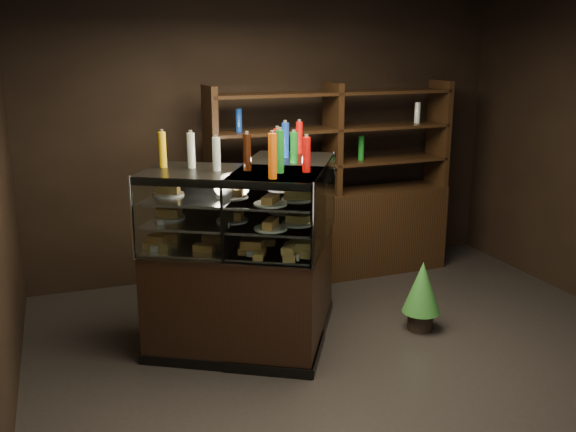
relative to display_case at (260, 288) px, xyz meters
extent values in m
plane|color=black|center=(0.68, -0.77, -0.49)|extent=(5.00, 5.00, 0.00)
cube|color=black|center=(0.68, 1.73, 1.01)|extent=(5.00, 0.02, 3.00)
cube|color=black|center=(0.22, 0.06, -0.06)|extent=(1.22, 1.46, 0.85)
cube|color=black|center=(0.22, 0.06, -0.45)|extent=(1.25, 1.50, 0.08)
cube|color=black|center=(0.22, 0.06, 0.94)|extent=(1.22, 1.46, 0.06)
cube|color=silver|center=(0.22, 0.06, 0.37)|extent=(1.15, 1.39, 0.02)
cube|color=silver|center=(0.22, 0.06, 0.57)|extent=(1.15, 1.39, 0.02)
cube|color=silver|center=(0.22, 0.06, 0.76)|extent=(1.15, 1.39, 0.02)
cube|color=white|center=(0.51, -0.11, 0.66)|extent=(0.66, 1.14, 0.60)
cylinder|color=silver|center=(0.83, 0.47, 0.66)|extent=(0.03, 0.03, 0.62)
cylinder|color=silver|center=(0.18, -0.67, 0.66)|extent=(0.03, 0.03, 0.62)
cube|color=black|center=(-0.22, -0.06, -0.06)|extent=(1.46, 1.21, 0.85)
cube|color=black|center=(-0.22, -0.06, -0.45)|extent=(1.50, 1.25, 0.08)
cube|color=black|center=(-0.22, -0.06, 0.94)|extent=(1.46, 1.21, 0.06)
cube|color=silver|center=(-0.22, -0.06, 0.37)|extent=(1.39, 1.14, 0.02)
cube|color=silver|center=(-0.22, -0.06, 0.57)|extent=(1.39, 1.14, 0.02)
cube|color=silver|center=(-0.22, -0.06, 0.76)|extent=(1.39, 1.14, 0.02)
cube|color=white|center=(-0.39, -0.35, 0.66)|extent=(1.14, 0.66, 0.60)
cylinder|color=silver|center=(0.18, -0.67, 0.66)|extent=(0.03, 0.03, 0.62)
cylinder|color=silver|center=(-0.95, -0.02, 0.66)|extent=(0.03, 0.03, 0.62)
cube|color=#DB9F4E|center=(-0.02, -0.43, 0.41)|extent=(0.17, 0.20, 0.06)
cube|color=#DB9F4E|center=(0.16, -0.11, 0.41)|extent=(0.17, 0.20, 0.06)
cube|color=#DB9F4E|center=(0.34, 0.20, 0.41)|extent=(0.17, 0.20, 0.06)
cube|color=#DB9F4E|center=(0.52, 0.52, 0.41)|extent=(0.17, 0.20, 0.06)
cylinder|color=white|center=(-0.02, -0.37, 0.59)|extent=(0.24, 0.24, 0.02)
cube|color=#DB9F4E|center=(-0.02, -0.37, 0.63)|extent=(0.16, 0.19, 0.05)
cylinder|color=white|center=(0.22, 0.06, 0.59)|extent=(0.24, 0.24, 0.02)
cube|color=#DB9F4E|center=(0.22, 0.06, 0.63)|extent=(0.16, 0.19, 0.05)
cylinder|color=white|center=(0.47, 0.49, 0.59)|extent=(0.24, 0.24, 0.02)
cube|color=#DB9F4E|center=(0.47, 0.49, 0.63)|extent=(0.16, 0.19, 0.05)
cylinder|color=white|center=(-0.02, -0.37, 0.77)|extent=(0.24, 0.24, 0.02)
cube|color=#DB9F4E|center=(-0.02, -0.37, 0.81)|extent=(0.16, 0.19, 0.05)
cylinder|color=white|center=(0.22, 0.06, 0.77)|extent=(0.24, 0.24, 0.02)
cube|color=#DB9F4E|center=(0.22, 0.06, 0.81)|extent=(0.16, 0.19, 0.05)
cylinder|color=white|center=(0.47, 0.49, 0.77)|extent=(0.24, 0.24, 0.02)
cube|color=#DB9F4E|center=(0.47, 0.49, 0.81)|extent=(0.16, 0.19, 0.05)
cube|color=#DB9F4E|center=(-0.72, 0.19, 0.41)|extent=(0.20, 0.17, 0.06)
cube|color=#DB9F4E|center=(-0.40, 0.00, 0.41)|extent=(0.20, 0.17, 0.06)
cube|color=#DB9F4E|center=(-0.08, -0.18, 0.41)|extent=(0.20, 0.17, 0.06)
cube|color=#DB9F4E|center=(0.24, -0.36, 0.41)|extent=(0.20, 0.17, 0.06)
cylinder|color=white|center=(-0.65, 0.19, 0.59)|extent=(0.24, 0.24, 0.02)
cube|color=#DB9F4E|center=(-0.65, 0.19, 0.63)|extent=(0.19, 0.16, 0.05)
cylinder|color=white|center=(-0.22, -0.06, 0.59)|extent=(0.24, 0.24, 0.02)
cube|color=#DB9F4E|center=(-0.22, -0.06, 0.63)|extent=(0.19, 0.16, 0.05)
cylinder|color=white|center=(0.21, -0.30, 0.59)|extent=(0.24, 0.24, 0.02)
cube|color=#DB9F4E|center=(0.21, -0.30, 0.63)|extent=(0.19, 0.16, 0.05)
cylinder|color=white|center=(-0.65, 0.19, 0.77)|extent=(0.24, 0.24, 0.02)
cube|color=#DB9F4E|center=(-0.65, 0.19, 0.81)|extent=(0.19, 0.16, 0.05)
cylinder|color=white|center=(-0.22, -0.06, 0.77)|extent=(0.24, 0.24, 0.02)
cube|color=#DB9F4E|center=(-0.22, -0.06, 0.81)|extent=(0.19, 0.16, 0.05)
cylinder|color=white|center=(0.21, -0.30, 0.77)|extent=(0.24, 0.24, 0.02)
cube|color=#DB9F4E|center=(0.21, -0.30, 0.81)|extent=(0.19, 0.16, 0.05)
cylinder|color=#B20C0A|center=(-0.05, -0.41, 1.11)|extent=(0.06, 0.06, 0.28)
cylinder|color=silver|center=(-0.05, -0.41, 1.26)|extent=(0.03, 0.03, 0.02)
cylinder|color=#D8590A|center=(0.06, -0.22, 1.11)|extent=(0.06, 0.06, 0.28)
cylinder|color=silver|center=(0.06, -0.22, 1.26)|extent=(0.03, 0.03, 0.02)
cylinder|color=yellow|center=(0.17, -0.03, 1.11)|extent=(0.06, 0.06, 0.28)
cylinder|color=silver|center=(0.17, -0.03, 1.26)|extent=(0.03, 0.03, 0.02)
cylinder|color=silver|center=(0.28, 0.16, 1.11)|extent=(0.06, 0.06, 0.28)
cylinder|color=silver|center=(0.28, 0.16, 1.26)|extent=(0.03, 0.03, 0.02)
cylinder|color=#0F38B2|center=(0.39, 0.35, 1.11)|extent=(0.06, 0.06, 0.28)
cylinder|color=silver|center=(0.39, 0.35, 1.26)|extent=(0.03, 0.03, 0.02)
cylinder|color=black|center=(0.50, 0.54, 1.11)|extent=(0.06, 0.06, 0.28)
cylinder|color=silver|center=(0.50, 0.54, 1.26)|extent=(0.03, 0.03, 0.02)
cylinder|color=#B20C0A|center=(-0.70, 0.21, 1.11)|extent=(0.06, 0.06, 0.28)
cylinder|color=silver|center=(-0.70, 0.21, 1.26)|extent=(0.03, 0.03, 0.02)
cylinder|color=#D8590A|center=(-0.51, 0.10, 1.11)|extent=(0.06, 0.06, 0.28)
cylinder|color=silver|center=(-0.51, 0.10, 1.26)|extent=(0.03, 0.03, 0.02)
cylinder|color=yellow|center=(-0.32, 0.00, 1.11)|extent=(0.06, 0.06, 0.28)
cylinder|color=silver|center=(-0.32, 0.00, 1.26)|extent=(0.03, 0.03, 0.02)
cylinder|color=silver|center=(-0.13, -0.11, 1.11)|extent=(0.06, 0.06, 0.28)
cylinder|color=silver|center=(-0.13, -0.11, 1.26)|extent=(0.03, 0.03, 0.02)
cylinder|color=#0F38B2|center=(0.06, -0.22, 1.11)|extent=(0.06, 0.06, 0.28)
cylinder|color=silver|center=(0.06, -0.22, 1.26)|extent=(0.03, 0.03, 0.02)
cylinder|color=black|center=(0.25, -0.33, 1.11)|extent=(0.06, 0.06, 0.28)
cylinder|color=silver|center=(0.25, -0.33, 1.26)|extent=(0.03, 0.03, 0.02)
cylinder|color=black|center=(1.37, -0.19, -0.41)|extent=(0.21, 0.21, 0.16)
cone|color=#1B602D|center=(1.37, -0.19, -0.11)|extent=(0.32, 0.32, 0.45)
cone|color=#1B602D|center=(1.37, -0.19, 0.04)|extent=(0.25, 0.25, 0.31)
cube|color=black|center=(1.17, 1.28, -0.04)|extent=(2.57, 0.50, 0.90)
cube|color=black|center=(-0.08, 1.24, 0.96)|extent=(0.07, 0.38, 1.10)
cube|color=black|center=(1.17, 1.28, 0.96)|extent=(0.07, 0.38, 1.10)
cube|color=black|center=(2.42, 1.32, 0.96)|extent=(0.07, 0.38, 1.10)
cube|color=black|center=(1.17, 1.28, 0.71)|extent=(2.52, 0.46, 0.03)
cube|color=black|center=(1.17, 1.28, 1.06)|extent=(2.52, 0.46, 0.03)
cube|color=black|center=(1.17, 1.28, 1.41)|extent=(2.52, 0.46, 0.03)
cylinder|color=#B20C0A|center=(0.20, 1.24, 0.84)|extent=(0.06, 0.06, 0.22)
cylinder|color=#D8590A|center=(0.85, 1.27, 0.84)|extent=(0.06, 0.06, 0.22)
cylinder|color=yellow|center=(1.50, 1.29, 0.84)|extent=(0.06, 0.06, 0.22)
cylinder|color=silver|center=(2.14, 1.31, 0.84)|extent=(0.06, 0.06, 0.22)
camera|label=1|loc=(-1.40, -4.56, 1.85)|focal=40.00mm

